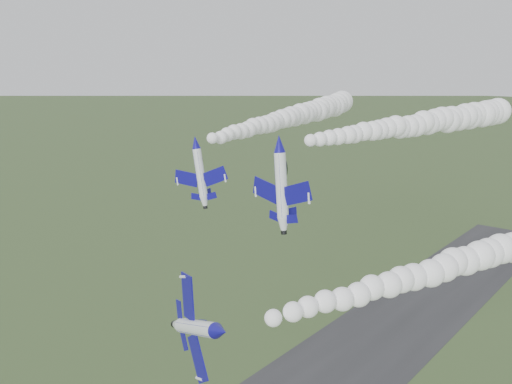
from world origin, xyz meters
TOP-DOWN VIEW (x-y plane):
  - jet_lead at (15.22, -8.96)m, footprint 7.55×13.33m
  - smoke_trail_jet_lead at (29.16, 24.52)m, footprint 28.19×62.61m
  - jet_pair_left at (-11.64, 15.56)m, footprint 9.43×11.22m
  - smoke_trail_jet_pair_left at (-18.47, 51.03)m, footprint 18.34×67.53m
  - jet_pair_right at (3.24, 16.51)m, footprint 11.66×13.77m
  - smoke_trail_jet_pair_right at (9.72, 48.02)m, footprint 16.02×57.21m

SIDE VIEW (x-z plane):
  - jet_lead at x=15.22m, z-range 27.17..37.90m
  - smoke_trail_jet_lead at x=29.16m, z-range 31.56..36.49m
  - jet_pair_left at x=-11.64m, z-range 44.08..47.05m
  - smoke_trail_jet_pair_left at x=-18.47m, z-range 43.72..49.21m
  - jet_pair_right at x=3.24m, z-range 44.83..48.29m
  - smoke_trail_jet_pair_right at x=9.72m, z-range 44.46..49.67m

